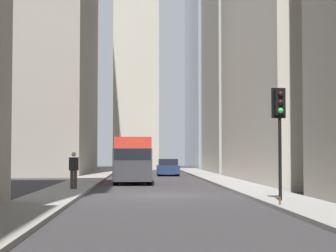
{
  "coord_description": "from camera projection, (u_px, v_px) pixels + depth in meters",
  "views": [
    {
      "loc": [
        -25.9,
        0.99,
        1.79
      ],
      "look_at": [
        11.1,
        -0.8,
        3.58
      ],
      "focal_mm": 62.94,
      "sensor_mm": 36.0,
      "label": 1
    }
  ],
  "objects": [
    {
      "name": "delivery_truck",
      "position": [
        133.0,
        160.0,
        36.39
      ],
      "size": [
        6.46,
        2.25,
        2.84
      ],
      "color": "red",
      "rests_on": "ground_plane"
    },
    {
      "name": "pedestrian",
      "position": [
        74.0,
        169.0,
        28.26
      ],
      "size": [
        0.26,
        0.44,
        1.77
      ],
      "color": "#473D33",
      "rests_on": "sidewalk_right"
    },
    {
      "name": "sidewalk_left",
      "position": [
        264.0,
        193.0,
        26.02
      ],
      "size": [
        90.0,
        2.2,
        0.14
      ],
      "primitive_type": "cube",
      "color": "gray",
      "rests_on": "ground_plane"
    },
    {
      "name": "traffic_light_foreground",
      "position": [
        280.0,
        117.0,
        21.14
      ],
      "size": [
        0.43,
        0.52,
        4.06
      ],
      "color": "black",
      "rests_on": "sidewalk_left"
    },
    {
      "name": "church_spire",
      "position": [
        136.0,
        29.0,
        71.61
      ],
      "size": [
        5.9,
        5.9,
        32.65
      ],
      "color": "beige",
      "rests_on": "ground_plane"
    },
    {
      "name": "building_left_far",
      "position": [
        260.0,
        2.0,
        56.53
      ],
      "size": [
        13.85,
        10.5,
        32.77
      ],
      "color": "#B7B2A5",
      "rests_on": "ground_plane"
    },
    {
      "name": "building_right_far",
      "position": [
        37.0,
        19.0,
        54.88
      ],
      "size": [
        19.47,
        10.5,
        28.83
      ],
      "color": "gray",
      "rests_on": "ground_plane"
    },
    {
      "name": "sedan_navy",
      "position": [
        168.0,
        168.0,
        49.8
      ],
      "size": [
        4.3,
        1.78,
        1.42
      ],
      "color": "navy",
      "rests_on": "ground_plane"
    },
    {
      "name": "ground_plane",
      "position": [
        162.0,
        195.0,
        25.8
      ],
      "size": [
        135.0,
        135.0,
        0.0
      ],
      "primitive_type": "plane",
      "color": "#302D30"
    },
    {
      "name": "discarded_bottle",
      "position": [
        280.0,
        202.0,
        19.21
      ],
      "size": [
        0.07,
        0.07,
        0.27
      ],
      "color": "brown",
      "rests_on": "sidewalk_left"
    },
    {
      "name": "sidewalk_right",
      "position": [
        59.0,
        194.0,
        25.59
      ],
      "size": [
        90.0,
        2.2,
        0.14
      ],
      "primitive_type": "cube",
      "color": "gray",
      "rests_on": "ground_plane"
    }
  ]
}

